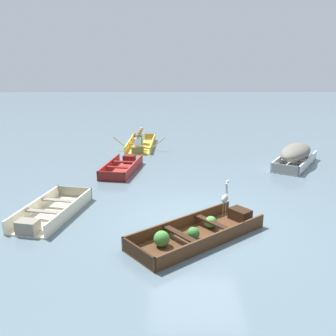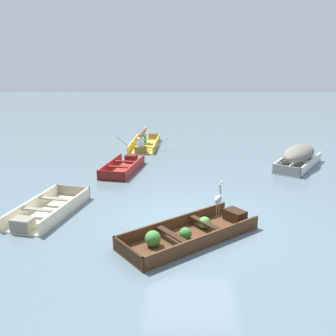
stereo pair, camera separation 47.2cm
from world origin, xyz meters
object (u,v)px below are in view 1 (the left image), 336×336
at_px(dinghy_dark_varnish_foreground, 198,232).
at_px(rowboat_yellow_with_crew, 140,143).
at_px(skiff_cream_mid_moored, 50,213).
at_px(skiff_red_far_moored, 122,167).
at_px(skiff_white_near_moored, 296,154).
at_px(heron_on_dinghy, 225,197).

height_order(dinghy_dark_varnish_foreground, rowboat_yellow_with_crew, rowboat_yellow_with_crew).
distance_m(skiff_cream_mid_moored, skiff_red_far_moored, 4.55).
height_order(dinghy_dark_varnish_foreground, skiff_white_near_moored, skiff_white_near_moored).
xyz_separation_m(skiff_red_far_moored, rowboat_yellow_with_crew, (0.45, 3.76, 0.09)).
xyz_separation_m(dinghy_dark_varnish_foreground, heron_on_dinghy, (0.65, 0.34, 0.74)).
height_order(dinghy_dark_varnish_foreground, skiff_cream_mid_moored, dinghy_dark_varnish_foreground).
bearing_deg(skiff_cream_mid_moored, dinghy_dark_varnish_foreground, -17.64).
xyz_separation_m(rowboat_yellow_with_crew, heron_on_dinghy, (2.54, -8.94, 0.65)).
distance_m(dinghy_dark_varnish_foreground, skiff_red_far_moored, 6.00).
bearing_deg(skiff_red_far_moored, skiff_cream_mid_moored, -108.53).
xyz_separation_m(skiff_white_near_moored, heron_on_dinghy, (-3.70, -5.80, 0.39)).
bearing_deg(dinghy_dark_varnish_foreground, skiff_red_far_moored, 112.99).
height_order(skiff_cream_mid_moored, rowboat_yellow_with_crew, rowboat_yellow_with_crew).
height_order(skiff_red_far_moored, rowboat_yellow_with_crew, rowboat_yellow_with_crew).
relative_size(dinghy_dark_varnish_foreground, skiff_cream_mid_moored, 1.18).
relative_size(skiff_white_near_moored, rowboat_yellow_with_crew, 0.92).
height_order(rowboat_yellow_with_crew, heron_on_dinghy, heron_on_dinghy).
height_order(skiff_cream_mid_moored, heron_on_dinghy, heron_on_dinghy).
bearing_deg(heron_on_dinghy, skiff_cream_mid_moored, 168.92).
bearing_deg(heron_on_dinghy, skiff_white_near_moored, 57.50).
relative_size(rowboat_yellow_with_crew, heron_on_dinghy, 3.89).
bearing_deg(rowboat_yellow_with_crew, skiff_white_near_moored, -26.71).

